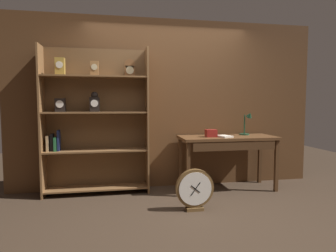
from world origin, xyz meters
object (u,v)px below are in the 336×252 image
Objects in this scene: workbench at (228,143)px; bookshelf at (94,121)px; toolbox_small at (211,133)px; desk_lamp at (247,123)px; open_repair_manual at (224,136)px; round_clock_large at (195,189)px.

bookshelf is at bearing 174.06° from workbench.
toolbox_small is at bearing -7.13° from bookshelf.
desk_lamp is 0.53m from open_repair_manual.
toolbox_small reaches higher than open_repair_manual.
workbench is 3.86× the size of desk_lamp.
round_clock_large is (-1.09, -0.88, -0.73)m from desk_lamp.
desk_lamp is at bearing 8.55° from open_repair_manual.
desk_lamp reaches higher than open_repair_manual.
desk_lamp is 0.67m from toolbox_small.
round_clock_large is (-0.64, -0.66, -0.56)m from open_repair_manual.
open_repair_manual is (1.87, -0.28, -0.23)m from bookshelf.
workbench is at bearing 45.59° from round_clock_large.
desk_lamp is 1.58m from round_clock_large.
workbench reaches higher than round_clock_large.
workbench is 0.16m from open_repair_manual.
workbench is 0.31m from toolbox_small.
desk_lamp reaches higher than workbench.
bookshelf is 1.91m from open_repair_manual.
bookshelf reaches higher than toolbox_small.
bookshelf is at bearing 172.87° from toolbox_small.
toolbox_small is at bearing 141.10° from open_repair_manual.
open_repair_manual reaches higher than workbench.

